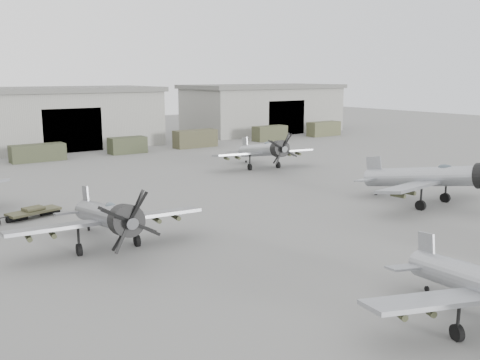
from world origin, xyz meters
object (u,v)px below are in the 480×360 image
at_px(aircraft_mid_1, 108,217).
at_px(tug_trailer, 2,217).
at_px(aircraft_mid_2, 437,177).
at_px(aircraft_far_1, 265,150).

height_order(aircraft_mid_1, tug_trailer, aircraft_mid_1).
distance_m(aircraft_mid_2, aircraft_far_1, 21.65).
xyz_separation_m(aircraft_mid_2, aircraft_far_1, (-0.57, 21.64, -0.23)).
bearing_deg(tug_trailer, aircraft_mid_2, -40.16).
bearing_deg(aircraft_far_1, tug_trailer, -155.18).
xyz_separation_m(aircraft_mid_2, tug_trailer, (-29.71, 14.62, -1.88)).
relative_size(aircraft_mid_1, aircraft_mid_2, 0.89).
xyz_separation_m(aircraft_mid_1, tug_trailer, (-3.97, 10.09, -1.63)).
xyz_separation_m(aircraft_far_1, tug_trailer, (-29.14, -7.02, -1.65)).
bearing_deg(aircraft_mid_1, aircraft_mid_2, -4.43).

